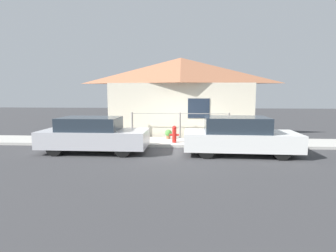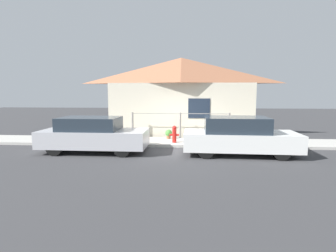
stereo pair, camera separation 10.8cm
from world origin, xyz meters
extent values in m
plane|color=#38383A|center=(0.00, 0.00, 0.00)|extent=(60.00, 60.00, 0.00)
cube|color=#B2AFA8|center=(0.00, 0.99, 0.06)|extent=(24.00, 1.97, 0.12)
cube|color=beige|center=(0.00, 2.35, 1.43)|extent=(7.54, 0.12, 2.86)
cube|color=#1E2838|center=(0.94, 2.28, 1.57)|extent=(1.10, 0.04, 1.00)
pyramid|color=#A36647|center=(0.00, 3.39, 3.55)|extent=(7.94, 2.20, 1.38)
cylinder|color=gray|center=(-2.40, 1.82, 0.75)|extent=(0.10, 0.10, 1.26)
cylinder|color=gray|center=(0.00, 1.82, 0.75)|extent=(0.10, 0.10, 1.26)
cylinder|color=gray|center=(2.40, 1.82, 0.75)|extent=(0.10, 0.10, 1.26)
cylinder|color=gray|center=(0.00, 1.82, 1.33)|extent=(4.80, 0.03, 0.03)
cube|color=#B7B7BC|center=(-3.31, -1.10, 0.56)|extent=(4.17, 1.68, 0.66)
cube|color=#232D38|center=(-3.48, -1.10, 1.14)|extent=(2.29, 1.48, 0.51)
cylinder|color=black|center=(-2.02, -0.38, 0.31)|extent=(0.62, 0.20, 0.62)
cylinder|color=black|center=(-2.02, -1.82, 0.31)|extent=(0.62, 0.20, 0.62)
cylinder|color=black|center=(-4.60, -0.38, 0.31)|extent=(0.62, 0.20, 0.62)
cylinder|color=black|center=(-4.60, -1.82, 0.31)|extent=(0.62, 0.20, 0.62)
cube|color=white|center=(2.37, -1.10, 0.55)|extent=(4.28, 1.84, 0.64)
cube|color=#232D38|center=(2.20, -1.10, 1.16)|extent=(2.37, 1.59, 0.58)
cylinder|color=black|center=(3.70, -0.38, 0.30)|extent=(0.60, 0.21, 0.60)
cylinder|color=black|center=(3.67, -1.88, 0.30)|extent=(0.60, 0.21, 0.60)
cylinder|color=black|center=(1.07, -0.32, 0.30)|extent=(0.60, 0.21, 0.60)
cylinder|color=black|center=(1.04, -1.82, 0.30)|extent=(0.60, 0.21, 0.60)
cylinder|color=red|center=(-0.22, 0.54, 0.44)|extent=(0.19, 0.19, 0.63)
sphere|color=red|center=(-0.22, 0.54, 0.79)|extent=(0.20, 0.20, 0.20)
cylinder|color=red|center=(-0.36, 0.54, 0.47)|extent=(0.17, 0.09, 0.09)
cylinder|color=red|center=(-0.08, 0.54, 0.47)|extent=(0.17, 0.09, 0.09)
cylinder|color=#9E5638|center=(-0.55, 1.50, 0.20)|extent=(0.20, 0.20, 0.16)
sphere|color=#4C8E3D|center=(-0.55, 1.50, 0.41)|extent=(0.34, 0.34, 0.34)
camera|label=1|loc=(0.28, -11.11, 2.34)|focal=28.00mm
camera|label=2|loc=(0.39, -11.10, 2.34)|focal=28.00mm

